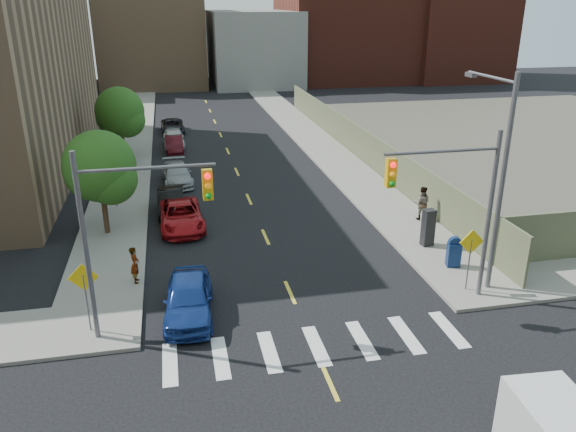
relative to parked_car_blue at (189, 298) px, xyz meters
name	(u,v)px	position (x,y,z in m)	size (l,w,h in m)	color
ground	(348,424)	(4.20, -7.00, -0.77)	(160.00, 160.00, 0.00)	black
sidewalk_nw	(134,130)	(-3.55, 34.50, -0.69)	(3.50, 73.00, 0.15)	gray
sidewalk_ne	(295,123)	(11.95, 34.50, -0.69)	(3.50, 73.00, 0.15)	gray
fence_north	(357,142)	(13.80, 21.00, 0.48)	(0.12, 44.00, 2.50)	#5E6647
gravel_lot	(550,140)	(32.20, 23.00, -0.74)	(36.00, 42.00, 0.06)	#595447
bg_bldg_west	(27,44)	(-17.80, 63.00, 5.23)	(14.00, 18.00, 12.00)	#592319
bg_bldg_midwest	(151,30)	(-1.80, 65.00, 6.73)	(14.00, 16.00, 15.00)	#8C6B4C
bg_bldg_center	(253,48)	(12.20, 63.00, 4.23)	(12.00, 16.00, 10.00)	gray
bg_bldg_east	(344,24)	(26.20, 65.00, 7.23)	(18.00, 18.00, 16.00)	#592319
bg_bldg_fareast	(450,17)	(42.20, 63.00, 8.23)	(14.00, 16.00, 18.00)	#592319
signal_nw	(129,220)	(-1.78, -1.00, 3.76)	(4.59, 0.30, 7.00)	#59595E
signal_ne	(456,196)	(10.18, -1.00, 3.76)	(4.59, 0.30, 7.00)	#59595E
streetlight_ne	(498,168)	(12.40, -0.10, 4.45)	(0.25, 3.70, 9.00)	#59595E
warn_sign_nw	(84,285)	(-3.60, -0.50, 1.23)	(1.06, 0.06, 2.83)	#59595E
warn_sign_ne	(471,249)	(11.40, -0.50, 1.23)	(1.06, 0.06, 2.83)	#59595E
warn_sign_midwest	(114,176)	(-3.60, 13.00, 1.23)	(1.06, 0.06, 2.83)	#59595E
tree_west_near	(100,170)	(-3.80, 9.05, 2.71)	(3.66, 3.64, 5.52)	#332114
tree_west_far	(120,114)	(-3.80, 24.05, 2.71)	(3.66, 3.64, 5.52)	#332114
parked_car_blue	(189,298)	(0.00, 0.00, 0.00)	(1.81, 4.50, 1.53)	navy
parked_car_black	(171,202)	(-0.49, 11.53, -0.09)	(1.44, 4.12, 1.36)	black
parked_car_red	(181,216)	(0.00, 9.21, -0.08)	(2.27, 4.93, 1.37)	#A31015
parked_car_silver	(177,174)	(0.00, 17.17, -0.11)	(1.84, 4.53, 1.31)	#929598
parked_car_white	(174,138)	(0.00, 27.54, -0.04)	(1.71, 4.24, 1.44)	silver
parked_car_maroon	(174,144)	(0.00, 25.55, -0.13)	(1.35, 3.87, 1.28)	#3F0C12
parked_car_grey	(173,126)	(0.00, 32.83, -0.16)	(2.02, 4.38, 1.22)	black
mailbox	(454,252)	(11.90, 1.63, 0.08)	(0.66, 0.56, 1.43)	#0D2250
payphone	(428,228)	(11.75, 4.04, 0.31)	(0.55, 0.45, 1.85)	black
pedestrian_west	(135,265)	(-2.10, 3.01, 0.19)	(0.59, 0.39, 1.62)	gray
pedestrian_east	(422,203)	(12.93, 7.35, 0.32)	(0.91, 0.71, 1.88)	gray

